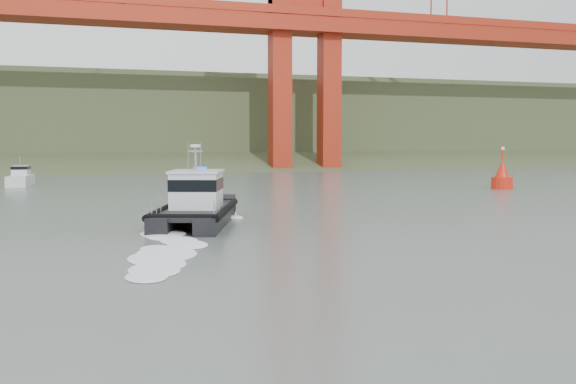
% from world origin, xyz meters
% --- Properties ---
extents(ground, '(400.00, 400.00, 0.00)m').
position_xyz_m(ground, '(0.00, 0.00, 0.00)').
color(ground, '#485652').
rests_on(ground, ground).
extents(headlands, '(500.00, 105.36, 27.12)m').
position_xyz_m(headlands, '(0.00, 125.50, 7.05)').
color(headlands, '#3D4F2D').
rests_on(headlands, ground).
extents(patrol_boat, '(6.23, 10.04, 4.58)m').
position_xyz_m(patrol_boat, '(-4.32, 16.09, 1.15)').
color(patrol_boat, black).
rests_on(patrol_boat, ground).
extents(motorboat, '(2.39, 5.95, 3.20)m').
position_xyz_m(motorboat, '(-16.76, 51.99, 0.80)').
color(motorboat, silver).
rests_on(motorboat, ground).
extents(nav_buoy, '(2.05, 2.05, 4.28)m').
position_xyz_m(nav_buoy, '(27.99, 33.42, 1.12)').
color(nav_buoy, red).
rests_on(nav_buoy, ground).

